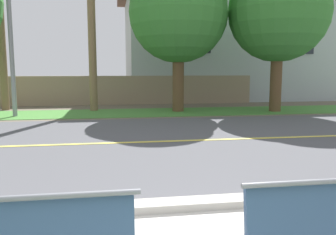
# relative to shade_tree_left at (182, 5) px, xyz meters

# --- Properties ---
(ground_plane) EXTENTS (140.00, 140.00, 0.00)m
(ground_plane) POSITION_rel_shade_tree_left_xyz_m (-2.36, -4.42, -4.22)
(ground_plane) COLOR #665B4C
(curb_edge) EXTENTS (44.00, 0.30, 0.11)m
(curb_edge) POSITION_rel_shade_tree_left_xyz_m (-2.36, -10.07, -4.16)
(curb_edge) COLOR #ADA89E
(curb_edge) RESTS_ON ground_plane
(street_asphalt) EXTENTS (52.00, 8.00, 0.01)m
(street_asphalt) POSITION_rel_shade_tree_left_xyz_m (-2.36, -5.92, -4.21)
(street_asphalt) COLOR #515156
(street_asphalt) RESTS_ON ground_plane
(road_centre_line) EXTENTS (48.00, 0.14, 0.01)m
(road_centre_line) POSITION_rel_shade_tree_left_xyz_m (-2.36, -5.92, -4.21)
(road_centre_line) COLOR #E0CC4C
(road_centre_line) RESTS_ON ground_plane
(far_verge_grass) EXTENTS (48.00, 2.80, 0.02)m
(far_verge_grass) POSITION_rel_shade_tree_left_xyz_m (-2.36, -0.12, -4.21)
(far_verge_grass) COLOR #478438
(far_verge_grass) RESTS_ON ground_plane
(shade_tree_left) EXTENTS (3.93, 3.93, 6.49)m
(shade_tree_left) POSITION_rel_shade_tree_left_xyz_m (0.00, 0.00, 0.00)
(shade_tree_left) COLOR brown
(shade_tree_left) RESTS_ON ground_plane
(shade_tree_centre) EXTENTS (4.01, 4.01, 6.61)m
(shade_tree_centre) POSITION_rel_shade_tree_left_xyz_m (3.93, -0.62, 0.08)
(shade_tree_centre) COLOR brown
(shade_tree_centre) RESTS_ON ground_plane
(garden_wall) EXTENTS (13.00, 0.36, 1.40)m
(garden_wall) POSITION_rel_shade_tree_left_xyz_m (-2.28, 3.41, -3.52)
(garden_wall) COLOR gray
(garden_wall) RESTS_ON ground_plane
(house_across_street) EXTENTS (13.41, 6.91, 6.35)m
(house_across_street) POSITION_rel_shade_tree_left_xyz_m (4.40, 6.61, -1.00)
(house_across_street) COLOR #A3ADB2
(house_across_street) RESTS_ON ground_plane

